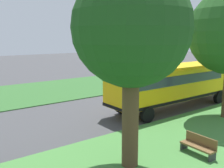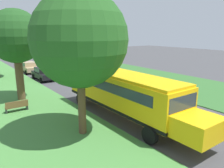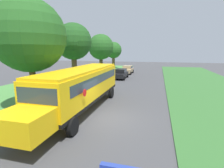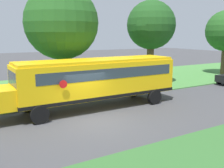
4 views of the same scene
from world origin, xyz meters
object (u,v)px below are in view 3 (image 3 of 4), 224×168
object	(u,v)px
school_bus	(81,85)
oak_tree_far_end	(101,47)
car_black_nearest	(121,73)
park_bench	(54,86)
oak_tree_across_road	(113,50)
car_tan_middle	(127,69)
oak_tree_beside_bus	(29,37)
oak_tree_roadside_mid	(73,42)

from	to	relation	value
school_bus	oak_tree_far_end	bearing A→B (deg)	104.15
car_black_nearest	park_bench	distance (m)	11.67
oak_tree_across_road	oak_tree_far_end	bearing A→B (deg)	-87.61
car_black_nearest	park_bench	bearing A→B (deg)	-118.59
school_bus	car_tan_middle	bearing A→B (deg)	90.87
oak_tree_beside_bus	car_tan_middle	bearing A→B (deg)	81.76
school_bus	car_tan_middle	world-z (taller)	school_bus
car_black_nearest	oak_tree_across_road	xyz separation A→B (m)	(-5.11, 15.07, 3.59)
oak_tree_beside_bus	oak_tree_far_end	world-z (taller)	oak_tree_beside_bus
car_black_nearest	oak_tree_across_road	bearing A→B (deg)	108.74
oak_tree_roadside_mid	oak_tree_far_end	bearing A→B (deg)	91.24
school_bus	park_bench	bearing A→B (deg)	137.81
car_tan_middle	park_bench	bearing A→B (deg)	-108.58
school_bus	park_bench	size ratio (longest dim) A/B	7.71
car_tan_middle	oak_tree_roadside_mid	size ratio (longest dim) A/B	0.56
school_bus	oak_tree_beside_bus	world-z (taller)	oak_tree_beside_bus
car_black_nearest	park_bench	xyz separation A→B (m)	(-5.58, -10.24, -0.40)
school_bus	oak_tree_across_road	xyz separation A→B (m)	(-5.45, 30.67, 2.55)
park_bench	car_black_nearest	bearing A→B (deg)	61.41
oak_tree_beside_bus	oak_tree_across_road	world-z (taller)	oak_tree_beside_bus
school_bus	oak_tree_across_road	world-z (taller)	oak_tree_across_road
school_bus	oak_tree_roadside_mid	xyz separation A→B (m)	(-4.74, 8.28, 3.57)
oak_tree_beside_bus	oak_tree_across_road	xyz separation A→B (m)	(-1.83, 31.40, -1.00)
car_tan_middle	oak_tree_roadside_mid	distance (m)	15.10
oak_tree_roadside_mid	oak_tree_across_road	size ratio (longest dim) A/B	1.19
oak_tree_far_end	park_bench	distance (m)	15.20
car_tan_middle	oak_tree_far_end	distance (m)	6.68
oak_tree_roadside_mid	oak_tree_beside_bus	bearing A→B (deg)	-82.88
oak_tree_roadside_mid	car_black_nearest	bearing A→B (deg)	58.95
oak_tree_across_road	oak_tree_roadside_mid	bearing A→B (deg)	-88.20
school_bus	oak_tree_beside_bus	distance (m)	5.12
car_black_nearest	oak_tree_far_end	size ratio (longest dim) A/B	0.59
oak_tree_roadside_mid	park_bench	world-z (taller)	oak_tree_roadside_mid
school_bus	oak_tree_far_end	world-z (taller)	oak_tree_far_end
oak_tree_far_end	school_bus	bearing A→B (deg)	-75.85
park_bench	oak_tree_beside_bus	bearing A→B (deg)	-69.32
oak_tree_far_end	car_tan_middle	bearing A→B (deg)	25.03
oak_tree_beside_bus	oak_tree_roadside_mid	world-z (taller)	oak_tree_beside_bus
school_bus	park_bench	world-z (taller)	school_bus
car_black_nearest	oak_tree_roadside_mid	xyz separation A→B (m)	(-4.41, -7.32, 4.62)
car_black_nearest	car_tan_middle	bearing A→B (deg)	90.00
oak_tree_roadside_mid	oak_tree_far_end	distance (m)	11.52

